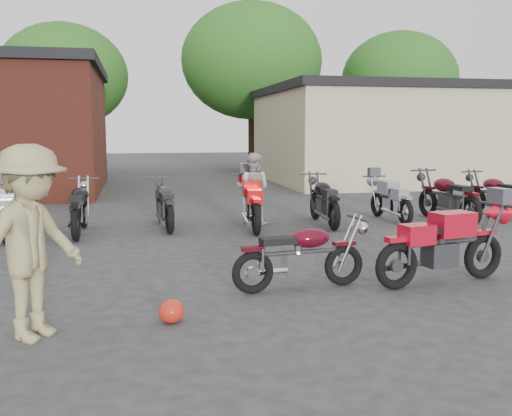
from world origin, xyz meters
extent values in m
plane|color=#2C2C2E|center=(0.00, 0.00, 0.00)|extent=(90.00, 90.00, 0.00)
cube|color=tan|center=(8.50, 15.00, 1.75)|extent=(10.00, 8.00, 3.50)
ellipsoid|color=red|center=(-1.51, -0.61, 0.13)|extent=(0.30, 0.30, 0.26)
imported|color=#A9A8A5|center=(0.68, 5.61, 0.79)|extent=(0.95, 0.87, 1.58)
imported|color=tan|center=(-2.87, -0.77, 0.97)|extent=(1.32, 1.44, 1.95)
camera|label=1|loc=(-1.85, -6.63, 2.09)|focal=40.00mm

